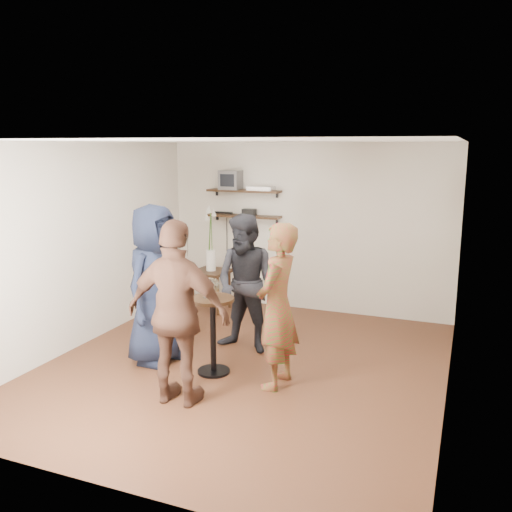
{
  "coord_description": "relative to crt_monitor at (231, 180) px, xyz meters",
  "views": [
    {
      "loc": [
        2.34,
        -5.5,
        2.55
      ],
      "look_at": [
        -0.01,
        0.4,
        1.25
      ],
      "focal_mm": 38.0,
      "sensor_mm": 36.0,
      "label": 1
    }
  ],
  "objects": [
    {
      "name": "room",
      "position": [
        1.22,
        -2.38,
        -0.72
      ],
      "size": [
        4.58,
        5.08,
        2.68
      ],
      "color": "#462316",
      "rests_on": "ground"
    },
    {
      "name": "shelf_upper",
      "position": [
        0.22,
        0.0,
        -0.17
      ],
      "size": [
        1.2,
        0.25,
        0.04
      ],
      "primitive_type": "cube",
      "color": "black",
      "rests_on": "room"
    },
    {
      "name": "shelf_lower",
      "position": [
        0.22,
        0.0,
        -0.57
      ],
      "size": [
        1.2,
        0.25,
        0.04
      ],
      "primitive_type": "cube",
      "color": "black",
      "rests_on": "room"
    },
    {
      "name": "crt_monitor",
      "position": [
        0.0,
        0.0,
        0.0
      ],
      "size": [
        0.32,
        0.3,
        0.3
      ],
      "primitive_type": "cube",
      "color": "#59595B",
      "rests_on": "shelf_upper"
    },
    {
      "name": "dvd_deck",
      "position": [
        0.51,
        0.0,
        -0.12
      ],
      "size": [
        0.4,
        0.24,
        0.06
      ],
      "primitive_type": "cube",
      "color": "silver",
      "rests_on": "shelf_upper"
    },
    {
      "name": "radio",
      "position": [
        0.31,
        0.0,
        -0.5
      ],
      "size": [
        0.22,
        0.1,
        0.1
      ],
      "primitive_type": "cube",
      "color": "black",
      "rests_on": "shelf_lower"
    },
    {
      "name": "power_strip",
      "position": [
        -0.16,
        0.05,
        -0.54
      ],
      "size": [
        0.3,
        0.05,
        0.03
      ],
      "primitive_type": "cube",
      "color": "black",
      "rests_on": "shelf_lower"
    },
    {
      "name": "side_table",
      "position": [
        -0.13,
        -0.49,
        -1.48
      ],
      "size": [
        0.59,
        0.59,
        0.64
      ],
      "rotation": [
        0.0,
        0.0,
        -0.12
      ],
      "color": "black",
      "rests_on": "room"
    },
    {
      "name": "vase_lilies",
      "position": [
        -0.13,
        -0.49,
        -1.05
      ],
      "size": [
        0.2,
        0.21,
        1.05
      ],
      "rotation": [
        0.0,
        0.0,
        -0.12
      ],
      "color": "white",
      "rests_on": "side_table"
    },
    {
      "name": "drinks_table",
      "position": [
        0.96,
        -2.66,
        -1.45
      ],
      "size": [
        0.49,
        0.49,
        0.89
      ],
      "color": "black",
      "rests_on": "room"
    },
    {
      "name": "wine_glass_fl",
      "position": [
        0.89,
        -2.68,
        -0.98
      ],
      "size": [
        0.07,
        0.07,
        0.22
      ],
      "color": "silver",
      "rests_on": "drinks_table"
    },
    {
      "name": "wine_glass_fr",
      "position": [
        1.03,
        -2.7,
        -1.0
      ],
      "size": [
        0.07,
        0.07,
        0.2
      ],
      "color": "silver",
      "rests_on": "drinks_table"
    },
    {
      "name": "wine_glass_bl",
      "position": [
        0.93,
        -2.59,
        -1.0
      ],
      "size": [
        0.07,
        0.07,
        0.2
      ],
      "color": "silver",
      "rests_on": "drinks_table"
    },
    {
      "name": "wine_glass_br",
      "position": [
        0.98,
        -2.64,
        -0.99
      ],
      "size": [
        0.07,
        0.07,
        0.2
      ],
      "color": "silver",
      "rests_on": "drinks_table"
    },
    {
      "name": "person_plaid",
      "position": [
        1.74,
        -2.7,
        -1.13
      ],
      "size": [
        0.46,
        0.67,
        1.78
      ],
      "primitive_type": "imported",
      "rotation": [
        0.0,
        0.0,
        4.66
      ],
      "color": "maroon",
      "rests_on": "room"
    },
    {
      "name": "person_dark",
      "position": [
        1.05,
        -1.88,
        -1.15
      ],
      "size": [
        0.91,
        0.75,
        1.73
      ],
      "primitive_type": "imported",
      "rotation": [
        0.0,
        0.0,
        -0.12
      ],
      "color": "black",
      "rests_on": "room"
    },
    {
      "name": "person_navy",
      "position": [
        0.18,
        -2.6,
        -1.07
      ],
      "size": [
        0.67,
        0.97,
        1.9
      ],
      "primitive_type": "imported",
      "rotation": [
        0.0,
        0.0,
        1.49
      ],
      "color": "black",
      "rests_on": "room"
    },
    {
      "name": "person_brown",
      "position": [
        0.97,
        -3.44,
        -1.08
      ],
      "size": [
        1.1,
        0.47,
        1.87
      ],
      "primitive_type": "imported",
      "rotation": [
        0.0,
        0.0,
        3.15
      ],
      "color": "#482B1F",
      "rests_on": "room"
    }
  ]
}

